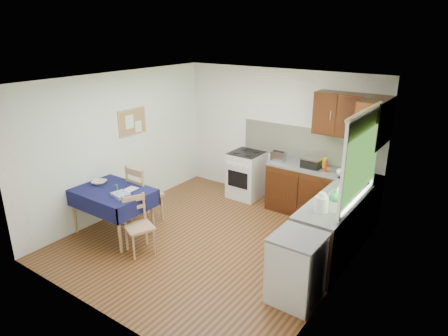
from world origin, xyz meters
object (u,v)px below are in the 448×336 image
Objects in this scene: chair_near at (138,223)px; sandwich_press at (312,162)px; dish_rack at (342,195)px; kettle at (322,203)px; toaster at (278,156)px; chair_far at (143,193)px; dining_table at (111,195)px.

chair_near is 3.09m from sandwich_press.
sandwich_press is 0.82× the size of dish_rack.
chair_near is at bearing -144.12° from sandwich_press.
kettle is (2.38, 1.05, 0.57)m from chair_near.
toaster is at bearing 3.20° from chair_near.
sandwich_press is at bearing 117.59° from kettle.
toaster is 2.12m from kettle.
chair_near is 2.81m from toaster.
toaster is at bearing 158.77° from sandwich_press.
dish_rack is (1.50, -0.89, -0.07)m from toaster.
sandwich_press is (2.16, 1.95, 0.43)m from chair_far.
toaster is (1.52, 1.92, 0.43)m from chair_far.
chair_far is 2.49m from toaster.
chair_far is 2.77× the size of dish_rack.
dining_table is 1.48× the size of chair_near.
dish_rack is at bearing -69.92° from sandwich_press.
chair_near is at bearing 132.79° from chair_far.
dining_table is 0.56m from chair_far.
kettle is at bearing -85.66° from sandwich_press.
dining_table is 4.45× the size of kettle.
kettle reaches higher than chair_near.
sandwich_press is 1.26m from dish_rack.
kettle is (2.98, 0.38, 0.47)m from chair_far.
chair_far is 3.38× the size of sandwich_press.
kettle is (3.12, 0.91, 0.35)m from dining_table.
sandwich_press is at bearing 57.20° from dining_table.
sandwich_press is at bearing -7.65° from toaster.
chair_near is 3.46× the size of toaster.
chair_far is at bearing 64.34° from chair_near.
chair_near is at bearing -145.88° from dish_rack.
kettle is (-0.04, -0.65, 0.11)m from dish_rack.
toaster is 0.87× the size of kettle.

